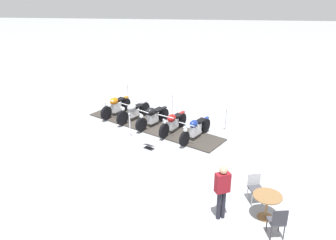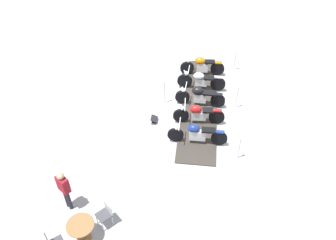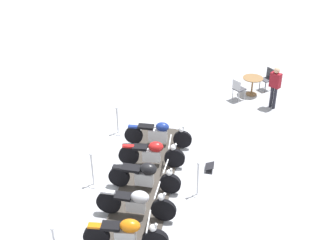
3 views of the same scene
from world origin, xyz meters
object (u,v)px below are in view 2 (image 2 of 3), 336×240
Objects in this scene: motorcycle_navy at (196,134)px; bystander_person at (64,188)px; cafe_chair_near_table at (105,213)px; motorcycle_copper at (202,66)px; stanchion_right_mid at (164,95)px; motorcycle_chrome at (201,80)px; motorcycle_black at (200,96)px; info_placard at (154,120)px; stanchion_left_front at (234,64)px; stanchion_left_rear at (238,152)px; cafe_table at (81,228)px; stanchion_left_mid at (236,101)px; motorcycle_maroon at (198,114)px.

bystander_person is (-5.00, -0.80, 0.49)m from motorcycle_navy.
bystander_person is at bearing -64.37° from cafe_chair_near_table.
stanchion_right_mid is (-2.44, -1.16, -0.09)m from motorcycle_copper.
motorcycle_chrome is 1.13m from motorcycle_black.
motorcycle_navy reaches higher than info_placard.
bystander_person reaches higher than stanchion_left_front.
bystander_person is (-6.01, 0.52, 0.67)m from stanchion_left_rear.
motorcycle_copper is 3.92m from info_placard.
stanchion_left_mid is at bearing 23.38° from cafe_table.
motorcycle_maroon is 4.00× the size of info_placard.
cafe_table is 1.35m from bystander_person.
motorcycle_chrome reaches higher than motorcycle_maroon.
cafe_table is at bearing 57.51° from motorcycle_maroon.
motorcycle_black is 1.57× the size of stanchion_right_mid.
stanchion_right_mid reaches higher than stanchion_left_rear.
stanchion_left_mid is (1.91, 0.16, -0.15)m from motorcycle_maroon.
motorcycle_black is at bearing 92.75° from motorcycle_chrome.
stanchion_left_mid reaches higher than stanchion_left_rear.
motorcycle_black is (-1.17, -1.93, -0.00)m from motorcycle_copper.
stanchion_right_mid is at bearing 11.30° from bystander_person.
stanchion_left_rear is (-1.35, -5.17, -0.19)m from motorcycle_copper.
motorcycle_black is 7.26m from cafe_table.
stanchion_right_mid is at bearing -12.31° from info_placard.
cafe_table is (-7.38, -3.19, 0.21)m from stanchion_left_mid.
info_placard is at bearing -145.88° from cafe_chair_near_table.
cafe_chair_near_table reaches higher than cafe_table.
stanchion_left_front is 5.24m from info_placard.
cafe_table is at bearing 67.20° from motorcycle_copper.
motorcycle_copper is 8.61m from cafe_chair_near_table.
motorcycle_chrome is at bearing 4.54° from bystander_person.
motorcycle_chrome is 1.63× the size of stanchion_left_mid.
stanchion_left_rear is at bearing 159.18° from motorcycle_navy.
motorcycle_copper reaches higher than info_placard.
stanchion_left_rear reaches higher than motorcycle_copper.
motorcycle_copper is at bearing -86.78° from motorcycle_black.
motorcycle_chrome is at bearing 79.83° from stanchion_left_rear.
stanchion_left_front is 10.50m from cafe_table.
info_placard is at bearing 44.41° from cafe_table.
motorcycle_navy is 1.79× the size of stanchion_left_front.
cafe_table is at bearing -156.62° from stanchion_left_mid.
stanchion_left_front is at bearing -106.53° from motorcycle_navy.
motorcycle_navy is at bearing 92.28° from motorcycle_chrome.
motorcycle_copper reaches higher than motorcycle_black.
cafe_table is at bearing -135.24° from stanchion_right_mid.
motorcycle_copper is at bearing 169.87° from stanchion_left_front.
stanchion_right_mid reaches higher than cafe_chair_near_table.
stanchion_left_rear is at bearing 129.04° from motorcycle_maroon.
motorcycle_chrome is 2.27× the size of cafe_table.
cafe_table is at bearing 67.93° from motorcycle_black.
cafe_table is at bearing -108.74° from bystander_person.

